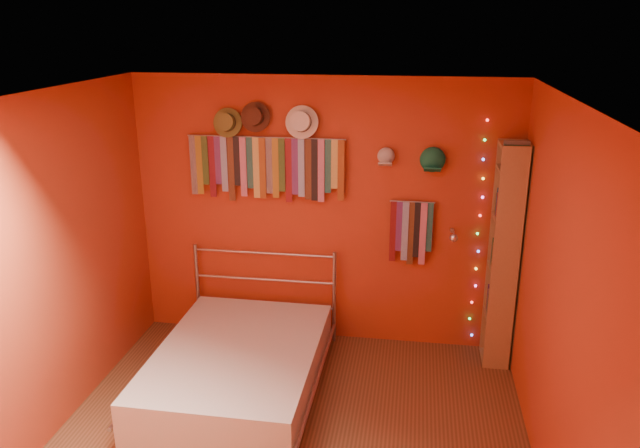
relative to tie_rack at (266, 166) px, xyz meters
The scene contains 15 objects.
back_wall 0.68m from the tie_rack, ahead, with size 3.50×0.02×2.50m, color #AF2A1C.
right_wall 2.85m from the tie_rack, 36.71° to the right, with size 0.02×3.50×2.50m, color #AF2A1C.
left_wall 2.14m from the tie_rack, 126.36° to the right, with size 0.02×3.50×2.50m, color #AF2A1C.
ceiling 1.93m from the tie_rack, 73.17° to the right, with size 3.50×3.50×0.02m, color white.
tie_rack is the anchor object (origin of this frame).
small_tie_rack 1.43m from the tie_rack, ahead, with size 0.40×0.03×0.60m.
fedora_olive 0.52m from the tie_rack, behind, with size 0.26×0.14×0.26m.
fedora_brown 0.45m from the tie_rack, 161.75° to the right, with size 0.27×0.14×0.26m.
fedora_white 0.53m from the tie_rack, ahead, with size 0.29×0.16×0.29m.
cap_white 1.08m from the tie_rack, ahead, with size 0.17×0.21×0.17m.
cap_green 1.48m from the tie_rack, ahead, with size 0.20×0.25×0.20m.
fairy_lights 2.00m from the tie_rack, ahead, with size 0.06×0.02×2.04m.
reading_lamp 1.78m from the tie_rack, ahead, with size 0.07×0.32×0.09m.
bookshelf 2.28m from the tie_rack, ahead, with size 0.25×0.34×2.00m.
bed 1.79m from the tie_rack, 92.16° to the right, with size 1.39×1.90×0.91m.
Camera 1 is at (0.82, -3.68, 2.95)m, focal length 35.00 mm.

